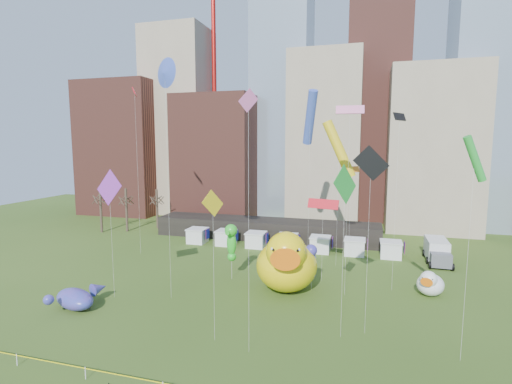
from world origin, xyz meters
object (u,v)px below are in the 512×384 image
(small_duck, at_px, (430,283))
(seahorse_purple, at_px, (312,259))
(seahorse_green, at_px, (231,239))
(whale_inflatable, at_px, (77,298))
(box_truck, at_px, (437,251))
(big_duck, at_px, (287,262))

(small_duck, xyz_separation_m, seahorse_purple, (-12.43, -1.95, 2.26))
(seahorse_green, bearing_deg, small_duck, 4.77)
(small_duck, bearing_deg, whale_inflatable, -139.22)
(seahorse_green, xyz_separation_m, box_truck, (24.90, 14.09, -3.31))
(small_duck, relative_size, seahorse_green, 0.62)
(big_duck, bearing_deg, seahorse_green, 155.34)
(seahorse_green, height_order, whale_inflatable, seahorse_green)
(whale_inflatable, xyz_separation_m, box_truck, (36.96, 26.00, 0.56))
(small_duck, relative_size, box_truck, 0.58)
(box_truck, bearing_deg, seahorse_green, -150.26)
(small_duck, xyz_separation_m, box_truck, (2.77, 13.03, 0.22))
(whale_inflatable, height_order, box_truck, box_truck)
(whale_inflatable, bearing_deg, seahorse_green, 65.13)
(small_duck, bearing_deg, box_truck, 98.02)
(big_duck, bearing_deg, small_duck, 1.75)
(big_duck, bearing_deg, seahorse_purple, 12.22)
(big_duck, height_order, small_duck, big_duck)
(small_duck, distance_m, seahorse_green, 22.43)
(big_duck, xyz_separation_m, seahorse_green, (-7.09, 1.92, 1.60))
(seahorse_purple, bearing_deg, box_truck, 65.65)
(small_duck, relative_size, seahorse_purple, 0.80)
(big_duck, bearing_deg, box_truck, 32.49)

